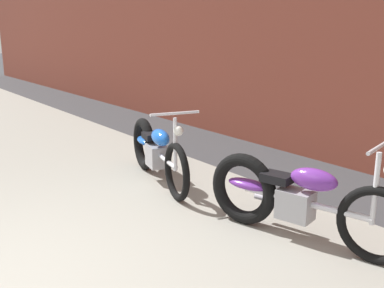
% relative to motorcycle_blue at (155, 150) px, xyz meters
% --- Properties ---
extents(sidewalk_slab, '(36.00, 3.50, 0.01)m').
position_rel_motorcycle_blue_xyz_m(sidewalk_slab, '(1.60, -0.76, -0.40)').
color(sidewalk_slab, gray).
rests_on(sidewalk_slab, ground).
extents(motorcycle_blue, '(1.97, 0.76, 1.03)m').
position_rel_motorcycle_blue_xyz_m(motorcycle_blue, '(0.00, 0.00, 0.00)').
color(motorcycle_blue, black).
rests_on(motorcycle_blue, ground).
extents(motorcycle_purple, '(1.97, 0.74, 1.03)m').
position_rel_motorcycle_blue_xyz_m(motorcycle_purple, '(2.18, 0.08, 0.00)').
color(motorcycle_purple, black).
rests_on(motorcycle_purple, ground).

